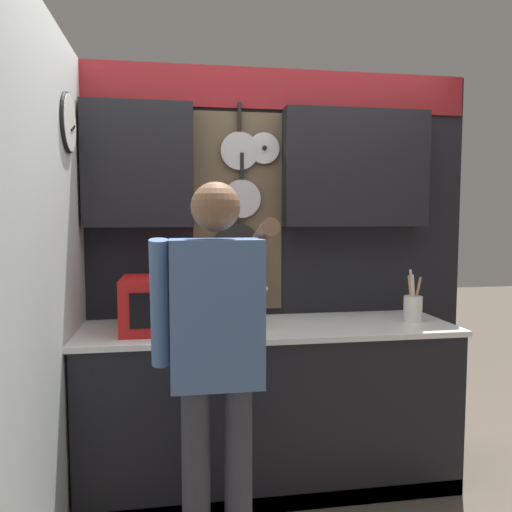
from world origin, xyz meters
The scene contains 8 objects.
ground_plane centered at (0.00, 0.00, 0.00)m, with size 14.00×14.00×0.00m, color brown.
base_cabinet_counter centered at (0.00, 0.00, 0.45)m, with size 2.07×0.64×0.91m.
back_wall_unit centered at (0.02, 0.29, 1.47)m, with size 2.64×0.20×2.40m.
side_wall centered at (-1.05, -0.39, 1.22)m, with size 0.07×1.60×2.40m.
microwave centered at (-0.55, -0.03, 1.05)m, with size 0.49×0.37×0.29m.
knife_block centered at (-0.14, -0.03, 1.01)m, with size 0.12×0.16×0.28m.
utensil_crock centered at (0.84, -0.03, 0.99)m, with size 0.11×0.11×0.30m.
person centered at (-0.35, -0.65, 0.99)m, with size 0.54×0.65×1.66m.
Camera 1 is at (-0.51, -2.70, 1.52)m, focal length 35.00 mm.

